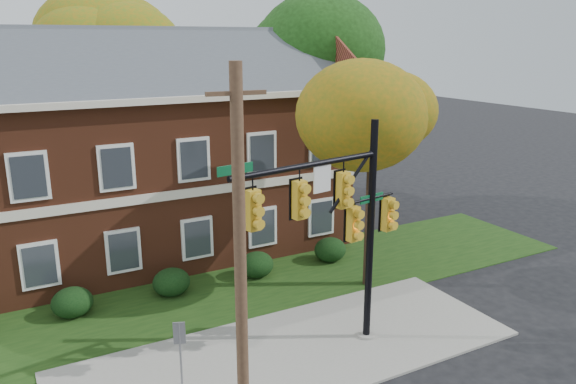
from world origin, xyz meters
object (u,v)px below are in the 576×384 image
apartment_building (129,142)px  utility_pole (240,252)px  hedge_right (256,265)px  traffic_signal (341,216)px  hedge_left (72,302)px  tree_far_rear (115,47)px  hedge_far_right (330,250)px  sign_post (180,347)px  hedge_center (171,282)px  tree_near_right (381,114)px  tree_right_rear (340,62)px

apartment_building → utility_pole: size_ratio=2.13×
hedge_right → traffic_signal: traffic_signal is taller
hedge_left → tree_far_rear: (4.84, 13.09, 8.32)m
hedge_far_right → tree_far_rear: tree_far_rear is taller
tree_far_rear → sign_post: 20.80m
hedge_right → hedge_center: bearing=180.0°
apartment_building → traffic_signal: (3.29, -11.50, -0.62)m
apartment_building → tree_near_right: 10.97m
tree_far_rear → sign_post: size_ratio=5.26×
apartment_building → hedge_center: 6.89m
hedge_center → utility_pole: (-0.50, -7.70, 3.95)m
hedge_center → tree_right_rear: bearing=28.4°
hedge_right → utility_pole: bearing=-117.5°
tree_right_rear → traffic_signal: (-8.03, -12.35, -3.76)m
tree_near_right → utility_pole: 9.39m
hedge_center → hedge_right: same height
hedge_left → hedge_right: bearing=0.0°
apartment_building → tree_right_rear: tree_right_rear is taller
tree_right_rear → traffic_signal: tree_right_rear is taller
apartment_building → traffic_signal: apartment_building is taller
traffic_signal → utility_pole: utility_pole is taller
hedge_left → tree_far_rear: bearing=69.7°
utility_pole → tree_near_right: bearing=36.8°
tree_right_rear → utility_pole: 18.54m
hedge_right → sign_post: (-5.10, -6.14, 0.96)m
hedge_right → hedge_far_right: 3.50m
tree_right_rear → sign_post: tree_right_rear is taller
hedge_left → tree_far_rear: size_ratio=0.12×
hedge_left → tree_right_rear: bearing=22.4°
tree_right_rear → hedge_left: bearing=-157.6°
utility_pole → tree_far_rear: bearing=89.6°
apartment_building → sign_post: apartment_building is taller
hedge_left → hedge_far_right: size_ratio=1.00×
hedge_left → utility_pole: (3.00, -7.70, 3.95)m
apartment_building → tree_far_rear: 8.84m
apartment_building → tree_near_right: apartment_building is taller
utility_pole → hedge_right: bearing=67.2°
hedge_left → hedge_right: (7.00, 0.00, 0.00)m
hedge_center → sign_post: size_ratio=0.64×
utility_pole → tree_right_rear: bearing=54.1°
traffic_signal → sign_post: (-4.89, 0.10, -2.87)m
apartment_building → hedge_center: apartment_building is taller
sign_post → traffic_signal: bearing=20.0°
hedge_right → hedge_far_right: size_ratio=1.00×
hedge_far_right → traffic_signal: 8.21m
hedge_center → hedge_far_right: same height
hedge_center → hedge_right: bearing=0.0°
hedge_right → traffic_signal: (-0.21, -6.24, 3.84)m
apartment_building → hedge_center: (0.00, -5.25, -4.46)m
traffic_signal → sign_post: traffic_signal is taller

